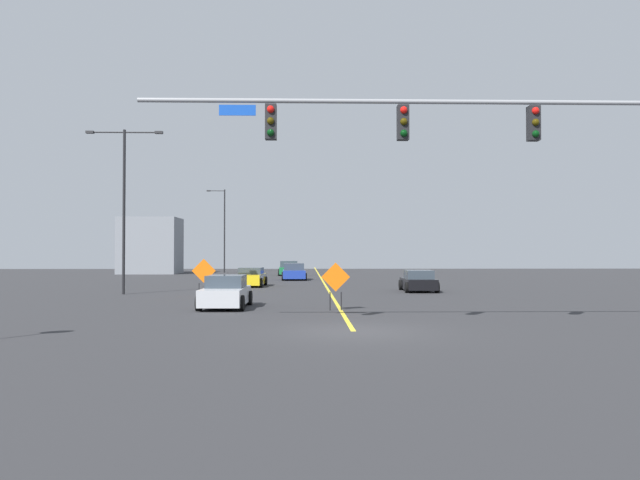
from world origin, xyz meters
The scene contains 13 objects.
ground centered at (0.00, 0.00, 0.00)m, with size 139.10×139.10×0.00m, color #2D2D30.
road_centre_stripe centered at (0.00, 38.64, 0.00)m, with size 0.16×77.28×0.01m.
traffic_signal_assembly centered at (3.70, -0.02, 5.75)m, with size 16.01×0.44×7.49m.
street_lamp_near_left centered at (-11.73, 16.30, 5.51)m, with size 4.33×0.24×9.34m.
street_lamp_far_left centered at (-11.10, 52.99, 5.35)m, with size 2.19×0.24×9.78m.
construction_sign_right_lane centered at (-0.21, 6.56, 1.24)m, with size 1.18×0.06×1.95m.
construction_sign_left_shoulder centered at (-7.02, 15.15, 1.27)m, with size 1.31×0.05×2.01m.
car_green_distant centered at (-3.17, 44.45, 0.69)m, with size 2.29×4.13×1.49m.
car_yellow_near centered at (-5.24, 24.10, 0.62)m, with size 2.10×4.19×1.31m.
car_black_approaching centered at (5.42, 18.42, 0.60)m, with size 2.06×3.95×1.29m.
car_silver_far centered at (-4.85, 7.85, 0.64)m, with size 2.01×4.04×1.39m.
car_blue_passing centered at (-2.44, 34.04, 0.68)m, with size 2.24×4.12×1.44m.
roadside_building_west centered at (-18.79, 49.84, 3.13)m, with size 6.33×5.19×6.25m.
Camera 1 is at (-1.44, -18.01, 2.36)m, focal length 33.83 mm.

